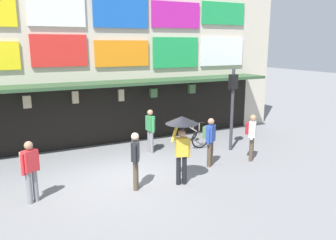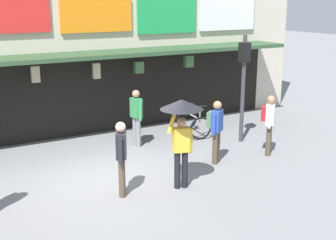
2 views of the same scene
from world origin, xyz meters
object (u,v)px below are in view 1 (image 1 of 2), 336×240
traffic_light_far (232,96)px  bicycle_parked (195,135)px  pedestrian_in_green (135,158)px  pedestrian_with_umbrella (182,131)px  pedestrian_in_red (210,138)px  pedestrian_in_black (252,134)px  pedestrian_in_purple (30,167)px  pedestrian_in_yellow (150,129)px

traffic_light_far → bicycle_parked: 2.34m
pedestrian_in_green → pedestrian_with_umbrella: bearing=-11.8°
pedestrian_in_red → pedestrian_in_black: 1.65m
pedestrian_in_black → pedestrian_with_umbrella: 3.41m
pedestrian_in_purple → pedestrian_with_umbrella: size_ratio=0.81×
pedestrian_in_red → pedestrian_in_black: size_ratio=1.00×
pedestrian_in_red → pedestrian_in_yellow: (-1.20, 2.28, -0.04)m
pedestrian_in_purple → pedestrian_in_yellow: 5.14m
pedestrian_in_yellow → pedestrian_in_green: size_ratio=1.00×
bicycle_parked → pedestrian_in_yellow: (-2.06, -0.14, 0.55)m
traffic_light_far → bicycle_parked: bearing=124.9°
pedestrian_in_red → pedestrian_in_green: (-2.95, -0.66, -0.04)m
pedestrian_in_yellow → pedestrian_in_black: (2.85, -2.45, 0.04)m
pedestrian_in_purple → pedestrian_in_black: size_ratio=1.00×
traffic_light_far → pedestrian_with_umbrella: 3.98m
traffic_light_far → pedestrian_in_yellow: traffic_light_far is taller
bicycle_parked → pedestrian_with_umbrella: (-2.46, -3.36, 1.25)m
traffic_light_far → pedestrian_in_purple: size_ratio=1.90×
pedestrian_in_red → pedestrian_in_black: bearing=-6.0°
traffic_light_far → pedestrian_in_green: (-4.69, -1.80, -1.19)m
pedestrian_in_red → pedestrian_in_purple: 5.71m
traffic_light_far → pedestrian_in_red: 2.39m
pedestrian_in_red → pedestrian_in_yellow: same height
bicycle_parked → pedestrian_in_red: bearing=-109.5°
pedestrian_in_yellow → traffic_light_far: bearing=-21.0°
pedestrian_in_purple → pedestrian_in_red: bearing=2.1°
bicycle_parked → pedestrian_in_black: 2.78m
bicycle_parked → pedestrian_in_green: bearing=-141.0°
pedestrian_in_green → pedestrian_in_black: bearing=6.0°
bicycle_parked → pedestrian_with_umbrella: pedestrian_with_umbrella is taller
pedestrian_in_purple → pedestrian_in_yellow: size_ratio=1.00×
pedestrian_with_umbrella → pedestrian_in_green: size_ratio=1.24×
pedestrian_in_yellow → pedestrian_with_umbrella: pedestrian_with_umbrella is taller
pedestrian_in_purple → pedestrian_in_black: bearing=0.3°
traffic_light_far → pedestrian_in_black: size_ratio=1.90×
bicycle_parked → pedestrian_in_red: size_ratio=0.74×
pedestrian_in_yellow → pedestrian_in_green: bearing=-120.8°
pedestrian_in_purple → pedestrian_in_black: 7.35m
pedestrian_in_red → pedestrian_in_purple: (-5.70, -0.21, 0.00)m
pedestrian_in_black → bicycle_parked: bearing=106.9°
pedestrian_in_red → bicycle_parked: bearing=70.5°
traffic_light_far → pedestrian_in_red: traffic_light_far is taller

